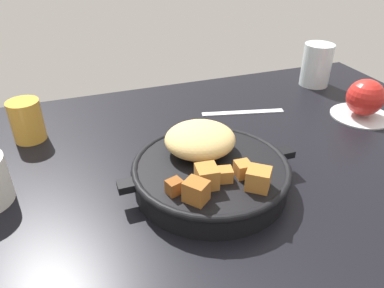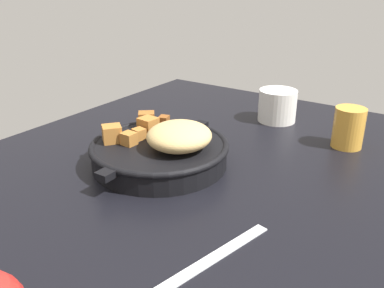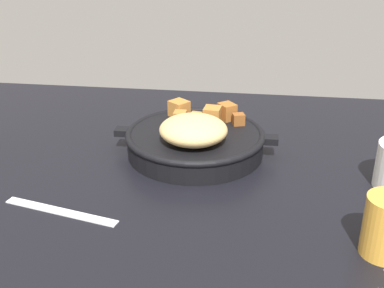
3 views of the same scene
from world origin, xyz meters
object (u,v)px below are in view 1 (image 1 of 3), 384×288
object	(u,v)px
cast_iron_skillet	(209,168)
water_glass_tall	(317,65)
red_apple	(365,97)
juice_glass_amber	(27,121)
butter_knife	(243,112)

from	to	relation	value
cast_iron_skillet	water_glass_tall	size ratio (longest dim) A/B	2.76
red_apple	cast_iron_skillet	bearing A→B (deg)	-164.17
red_apple	juice_glass_amber	bearing A→B (deg)	168.43
juice_glass_amber	water_glass_tall	size ratio (longest dim) A/B	0.76
cast_iron_skillet	red_apple	distance (cm)	41.97
cast_iron_skillet	water_glass_tall	bearing A→B (deg)	36.17
cast_iron_skillet	water_glass_tall	distance (cm)	51.58
cast_iron_skillet	butter_knife	bearing A→B (deg)	52.07
juice_glass_amber	water_glass_tall	xyz separation A→B (cm)	(68.97, 5.11, 1.28)
red_apple	butter_knife	bearing A→B (deg)	156.46
red_apple	water_glass_tall	bearing A→B (deg)	86.26
red_apple	juice_glass_amber	xyz separation A→B (cm)	(-67.73, 13.87, -0.47)
red_apple	butter_knife	world-z (taller)	red_apple
red_apple	water_glass_tall	world-z (taller)	water_glass_tall
water_glass_tall	butter_knife	bearing A→B (deg)	-160.52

